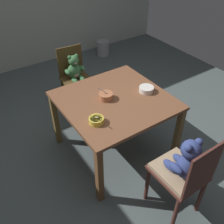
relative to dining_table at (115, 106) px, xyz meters
name	(u,v)px	position (x,y,z in m)	size (l,w,h in m)	color
ground_plane	(114,149)	(0.00, 0.00, -0.63)	(5.20, 5.20, 0.04)	#4D5858
dining_table	(115,106)	(0.00, 0.00, 0.00)	(1.04, 1.02, 0.70)	brown
teddy_chair_near_front	(185,167)	(0.03, -0.93, -0.04)	(0.37, 0.41, 0.90)	#512B24
teddy_chair_far_center	(75,74)	(0.03, 0.94, -0.08)	(0.38, 0.42, 0.85)	#4D391B
porridge_bowl_terracotta_center	(106,96)	(-0.07, 0.06, 0.12)	(0.14, 0.14, 0.13)	#B76C46
porridge_bowl_yellow_near_left	(96,120)	(-0.34, -0.20, 0.11)	(0.13, 0.14, 0.12)	yellow
porridge_bowl_white_near_right	(146,89)	(0.35, -0.07, 0.11)	(0.15, 0.15, 0.05)	white
metal_pail	(103,48)	(1.21, 2.15, -0.47)	(0.24, 0.24, 0.28)	#93969B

